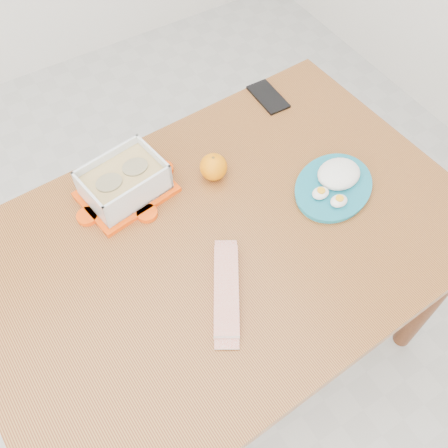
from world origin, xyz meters
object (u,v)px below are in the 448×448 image
smartphone (268,97)px  dining_table (224,257)px  rice_plate (336,182)px  food_container (124,182)px  orange_fruit (213,167)px

smartphone → dining_table: bearing=-135.1°
rice_plate → smartphone: size_ratio=2.22×
smartphone → food_container: bearing=-166.8°
food_container → orange_fruit: size_ratio=3.47×
orange_fruit → dining_table: bearing=-113.6°
dining_table → rice_plate: size_ratio=4.11×
orange_fruit → rice_plate: (0.26, -0.20, -0.02)m
dining_table → rice_plate: rice_plate is taller
dining_table → orange_fruit: orange_fruit is taller
dining_table → smartphone: 0.54m
food_container → rice_plate: size_ratio=0.81×
dining_table → smartphone: bearing=40.4°
dining_table → orange_fruit: 0.24m
orange_fruit → smartphone: orange_fruit is taller
orange_fruit → rice_plate: size_ratio=0.23×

